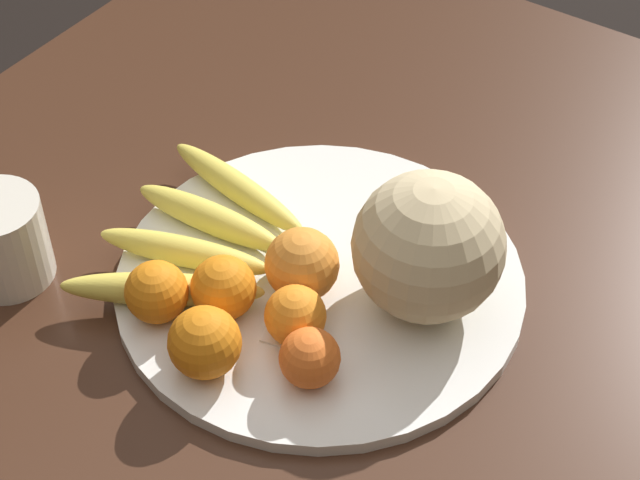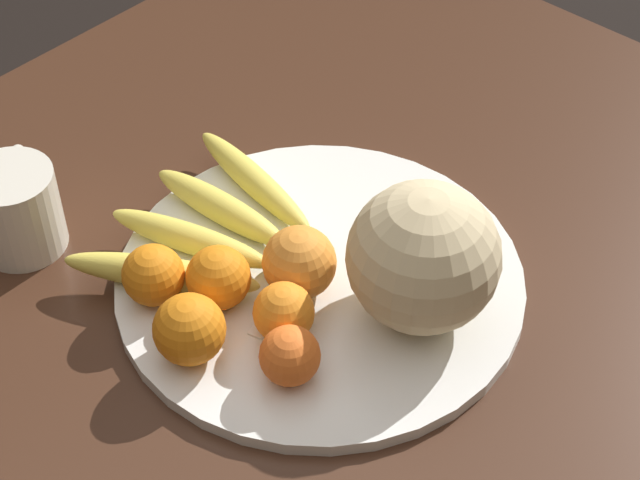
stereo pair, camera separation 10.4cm
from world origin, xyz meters
name	(u,v)px [view 1 (the left image)]	position (x,y,z in m)	size (l,w,h in m)	color
kitchen_table	(285,359)	(0.00, 0.00, 0.64)	(1.27, 1.03, 0.74)	#3D2316
fruit_bowl	(320,280)	(-0.04, 0.02, 0.74)	(0.41, 0.41, 0.01)	white
melon	(428,247)	(-0.07, 0.12, 0.82)	(0.15, 0.15, 0.15)	beige
banana_bunch	(199,237)	(0.00, -0.10, 0.77)	(0.26, 0.22, 0.03)	#473819
orange_front_left	(157,292)	(0.09, -0.08, 0.78)	(0.06, 0.06, 0.06)	orange
orange_front_right	(302,265)	(-0.01, 0.02, 0.79)	(0.07, 0.07, 0.07)	orange
orange_mid_center	(310,358)	(0.08, 0.09, 0.78)	(0.06, 0.06, 0.06)	orange
orange_back_left	(204,342)	(0.12, 0.00, 0.79)	(0.07, 0.07, 0.07)	orange
orange_back_right	(295,316)	(0.04, 0.05, 0.78)	(0.06, 0.06, 0.06)	orange
orange_top_small	(223,288)	(0.05, -0.03, 0.78)	(0.06, 0.06, 0.06)	orange
produce_tag	(287,313)	(0.02, 0.02, 0.75)	(0.09, 0.05, 0.00)	white
ceramic_mug	(2,238)	(0.13, -0.25, 0.78)	(0.11, 0.11, 0.09)	beige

